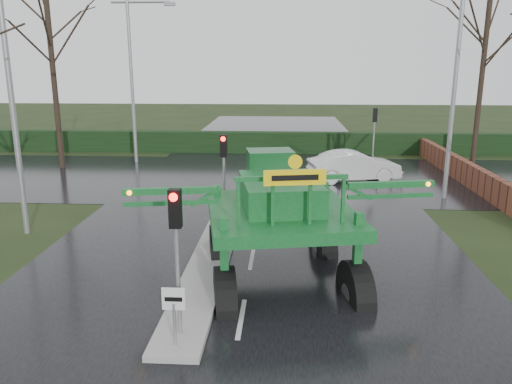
# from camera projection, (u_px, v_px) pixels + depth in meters

# --- Properties ---
(ground) EXTENTS (140.00, 140.00, 0.00)m
(ground) POSITION_uv_depth(u_px,v_px,m) (241.00, 319.00, 12.24)
(ground) COLOR black
(ground) RESTS_ON ground
(road_main) EXTENTS (14.00, 80.00, 0.02)m
(road_main) POSITION_uv_depth(u_px,v_px,m) (261.00, 207.00, 21.91)
(road_main) COLOR black
(road_main) RESTS_ON ground
(road_cross) EXTENTS (80.00, 12.00, 0.02)m
(road_cross) POSITION_uv_depth(u_px,v_px,m) (266.00, 177.00, 27.71)
(road_cross) COLOR black
(road_cross) RESTS_ON ground
(median_island) EXTENTS (1.20, 10.00, 0.16)m
(median_island) POSITION_uv_depth(u_px,v_px,m) (207.00, 267.00, 15.19)
(median_island) COLOR gray
(median_island) RESTS_ON ground
(hedge_row) EXTENTS (44.00, 0.90, 1.50)m
(hedge_row) POSITION_uv_depth(u_px,v_px,m) (271.00, 143.00, 35.27)
(hedge_row) COLOR black
(hedge_row) RESTS_ON ground
(brick_wall) EXTENTS (0.40, 20.00, 1.20)m
(brick_wall) POSITION_uv_depth(u_px,v_px,m) (460.00, 169.00, 26.98)
(brick_wall) COLOR #592D1E
(brick_wall) RESTS_ON ground
(keep_left_sign) EXTENTS (0.50, 0.07, 1.35)m
(keep_left_sign) POSITION_uv_depth(u_px,v_px,m) (174.00, 307.00, 10.60)
(keep_left_sign) COLOR gray
(keep_left_sign) RESTS_ON ground
(traffic_signal_near) EXTENTS (0.26, 0.33, 3.52)m
(traffic_signal_near) POSITION_uv_depth(u_px,v_px,m) (176.00, 231.00, 10.70)
(traffic_signal_near) COLOR gray
(traffic_signal_near) RESTS_ON ground
(traffic_signal_mid) EXTENTS (0.26, 0.33, 3.52)m
(traffic_signal_mid) POSITION_uv_depth(u_px,v_px,m) (224.00, 159.00, 18.92)
(traffic_signal_mid) COLOR gray
(traffic_signal_mid) RESTS_ON ground
(traffic_signal_far) EXTENTS (0.26, 0.33, 3.52)m
(traffic_signal_far) POSITION_uv_depth(u_px,v_px,m) (375.00, 123.00, 30.59)
(traffic_signal_far) COLOR gray
(traffic_signal_far) RESTS_ON ground
(street_light_left_near) EXTENTS (3.85, 0.30, 10.00)m
(street_light_left_near) POSITION_uv_depth(u_px,v_px,m) (16.00, 67.00, 17.02)
(street_light_left_near) COLOR gray
(street_light_left_near) RESTS_ON ground
(street_light_right) EXTENTS (3.85, 0.30, 10.00)m
(street_light_right) POSITION_uv_depth(u_px,v_px,m) (449.00, 67.00, 21.91)
(street_light_right) COLOR gray
(street_light_right) RESTS_ON ground
(street_light_left_far) EXTENTS (3.85, 0.30, 10.00)m
(street_light_left_far) POSITION_uv_depth(u_px,v_px,m) (136.00, 66.00, 30.57)
(street_light_left_far) COLOR gray
(street_light_left_far) RESTS_ON ground
(tree_left_far) EXTENTS (7.70, 7.70, 13.26)m
(tree_left_far) POSITION_uv_depth(u_px,v_px,m) (51.00, 46.00, 28.59)
(tree_left_far) COLOR black
(tree_left_far) RESTS_ON ground
(tree_right_far) EXTENTS (7.00, 7.00, 12.05)m
(tree_right_far) POSITION_uv_depth(u_px,v_px,m) (484.00, 58.00, 30.22)
(tree_right_far) COLOR black
(tree_right_far) RESTS_ON ground
(crop_sprayer) EXTENTS (8.69, 6.11, 4.92)m
(crop_sprayer) POSITION_uv_depth(u_px,v_px,m) (223.00, 216.00, 12.71)
(crop_sprayer) COLOR black
(crop_sprayer) RESTS_ON ground
(white_sedan) EXTENTS (5.14, 2.71, 1.61)m
(white_sedan) POSITION_uv_depth(u_px,v_px,m) (353.00, 181.00, 26.86)
(white_sedan) COLOR silver
(white_sedan) RESTS_ON ground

